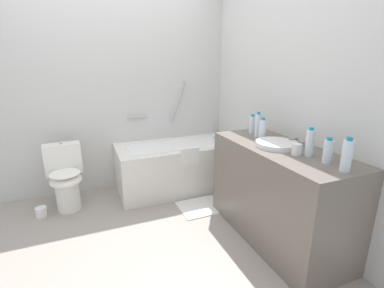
{
  "coord_description": "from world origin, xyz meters",
  "views": [
    {
      "loc": [
        -0.33,
        -2.25,
        1.53
      ],
      "look_at": [
        0.62,
        0.09,
        0.79
      ],
      "focal_mm": 25.57,
      "sensor_mm": 36.0,
      "label": 1
    }
  ],
  "objects": [
    {
      "name": "ground_plane",
      "position": [
        0.0,
        0.0,
        0.0
      ],
      "size": [
        3.96,
        3.96,
        0.0
      ],
      "primitive_type": "plane",
      "color": "#9E9389"
    },
    {
      "name": "wall_back_tiled",
      "position": [
        0.0,
        1.22,
        1.17
      ],
      "size": [
        3.36,
        0.1,
        2.34
      ],
      "primitive_type": "cube",
      "color": "silver",
      "rests_on": "ground_plane"
    },
    {
      "name": "wall_right_mirror",
      "position": [
        1.53,
        0.0,
        1.17
      ],
      "size": [
        0.1,
        2.73,
        2.34
      ],
      "primitive_type": "cube",
      "color": "silver",
      "rests_on": "ground_plane"
    },
    {
      "name": "bathtub",
      "position": [
        0.7,
        0.81,
        0.31
      ],
      "size": [
        1.44,
        0.71,
        1.32
      ],
      "color": "silver",
      "rests_on": "ground_plane"
    },
    {
      "name": "toilet",
      "position": [
        -0.57,
        0.78,
        0.36
      ],
      "size": [
        0.38,
        0.49,
        0.71
      ],
      "rotation": [
        0.0,
        0.0,
        -1.5
      ],
      "color": "white",
      "rests_on": "ground_plane"
    },
    {
      "name": "vanity_counter",
      "position": [
        1.19,
        -0.51,
        0.43
      ],
      "size": [
        0.57,
        1.36,
        0.86
      ],
      "primitive_type": "cube",
      "color": "#6B6056",
      "rests_on": "ground_plane"
    },
    {
      "name": "sink_basin",
      "position": [
        1.17,
        -0.47,
        0.88
      ],
      "size": [
        0.35,
        0.35,
        0.04
      ],
      "primitive_type": "cylinder",
      "color": "white",
      "rests_on": "vanity_counter"
    },
    {
      "name": "sink_faucet",
      "position": [
        1.37,
        -0.47,
        0.89
      ],
      "size": [
        0.1,
        0.15,
        0.06
      ],
      "color": "#A3A3A8",
      "rests_on": "vanity_counter"
    },
    {
      "name": "water_bottle_0",
      "position": [
        1.24,
        0.0,
        0.95
      ],
      "size": [
        0.06,
        0.06,
        0.19
      ],
      "color": "silver",
      "rests_on": "vanity_counter"
    },
    {
      "name": "water_bottle_1",
      "position": [
        1.19,
        -0.23,
        0.95
      ],
      "size": [
        0.06,
        0.06,
        0.2
      ],
      "color": "silver",
      "rests_on": "vanity_counter"
    },
    {
      "name": "water_bottle_2",
      "position": [
        1.2,
        -0.14,
        0.97
      ],
      "size": [
        0.06,
        0.06,
        0.24
      ],
      "color": "silver",
      "rests_on": "vanity_counter"
    },
    {
      "name": "water_bottle_3",
      "position": [
        1.23,
        -0.93,
        0.94
      ],
      "size": [
        0.06,
        0.06,
        0.19
      ],
      "color": "silver",
      "rests_on": "vanity_counter"
    },
    {
      "name": "water_bottle_4",
      "position": [
        1.23,
        -0.77,
        0.96
      ],
      "size": [
        0.06,
        0.06,
        0.22
      ],
      "color": "silver",
      "rests_on": "vanity_counter"
    },
    {
      "name": "water_bottle_5",
      "position": [
        1.21,
        -1.09,
        0.97
      ],
      "size": [
        0.06,
        0.06,
        0.23
      ],
      "color": "silver",
      "rests_on": "vanity_counter"
    },
    {
      "name": "drinking_glass_0",
      "position": [
        1.16,
        -0.71,
        0.9
      ],
      "size": [
        0.07,
        0.07,
        0.09
      ],
      "primitive_type": "cylinder",
      "color": "white",
      "rests_on": "vanity_counter"
    },
    {
      "name": "bath_mat",
      "position": [
        0.87,
        0.22,
        0.01
      ],
      "size": [
        0.65,
        0.4,
        0.01
      ],
      "primitive_type": "cube",
      "color": "white",
      "rests_on": "ground_plane"
    },
    {
      "name": "toilet_paper_roll",
      "position": [
        -0.83,
        0.68,
        0.05
      ],
      "size": [
        0.11,
        0.11,
        0.1
      ],
      "primitive_type": "cylinder",
      "color": "white",
      "rests_on": "ground_plane"
    }
  ]
}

